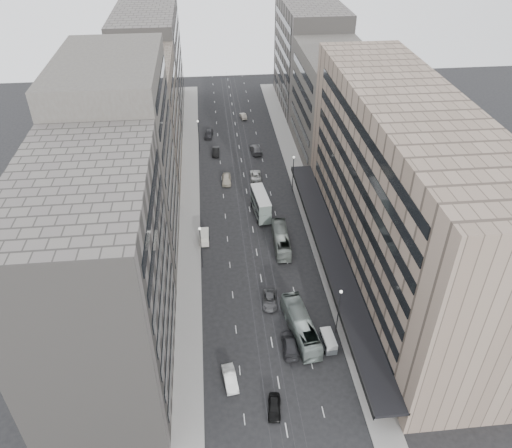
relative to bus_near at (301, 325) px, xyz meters
name	(u,v)px	position (x,y,z in m)	size (l,w,h in m)	color
ground	(267,312)	(-4.39, 4.74, -1.66)	(220.00, 220.00, 0.00)	black
sidewalk_right	(301,184)	(7.61, 42.24, -1.59)	(4.00, 125.00, 0.15)	gray
sidewalk_left	(190,190)	(-16.39, 42.24, -1.59)	(4.00, 125.00, 0.15)	gray
department_store	(400,196)	(17.06, 12.74, 13.28)	(19.20, 60.00, 30.00)	gray
building_right_mid	(333,105)	(17.11, 56.74, 10.34)	(15.00, 28.00, 24.00)	#4B4641
building_right_far	(309,57)	(17.11, 86.74, 12.34)	(15.00, 32.00, 28.00)	#615D57
building_left_a	(100,285)	(-25.89, -3.26, 13.34)	(15.00, 28.00, 30.00)	#615D57
building_left_b	(123,164)	(-25.89, 23.74, 15.34)	(15.00, 26.00, 34.00)	#4B4641
building_left_c	(141,122)	(-25.89, 50.74, 10.84)	(15.00, 28.00, 25.00)	#6E6355
building_left_d	(150,65)	(-25.89, 83.74, 12.34)	(15.00, 38.00, 28.00)	#615D57
lamp_right_near	(339,307)	(5.31, -0.26, 3.54)	(0.44, 0.44, 8.32)	#262628
lamp_right_far	(293,170)	(5.31, 39.74, 3.54)	(0.44, 0.44, 8.32)	#262628
lamp_left_near	(201,243)	(-14.09, 16.74, 3.54)	(0.44, 0.44, 8.32)	#262628
lamp_left_far	(198,133)	(-14.09, 59.74, 3.54)	(0.44, 0.44, 8.32)	#262628
bus_near	(301,325)	(0.00, 0.00, 0.00)	(2.80, 11.95, 3.33)	gray
bus_far	(281,239)	(0.18, 21.11, -0.18)	(2.50, 10.67, 2.97)	gray
double_decker	(261,204)	(-2.37, 31.63, 0.90)	(3.39, 8.90, 4.76)	slate
vw_microbus	(328,341)	(3.50, -2.86, -0.51)	(1.97, 3.94, 2.08)	#53585B
panel_van	(204,237)	(-13.59, 23.59, -0.44)	(1.82, 3.58, 2.23)	beige
sedan_0	(274,407)	(-5.52, -12.36, -0.98)	(1.63, 4.04, 1.38)	black
sedan_1	(230,378)	(-10.81, -7.51, -0.91)	(1.60, 4.60, 1.52)	white
sedan_2	(270,300)	(-3.70, 6.73, -1.00)	(2.22, 4.81, 1.34)	#4D4D4F
sedan_3	(290,344)	(-1.93, -2.56, -0.82)	(2.35, 5.79, 1.68)	#272729
sedan_4	(226,179)	(-8.43, 44.77, -0.83)	(1.98, 4.91, 1.67)	#BEB39D
sedan_5	(216,151)	(-10.24, 58.36, -0.90)	(1.62, 4.64, 1.53)	black
sedan_6	(256,175)	(-1.88, 46.18, -0.96)	(2.35, 5.09, 1.41)	silver
sedan_7	(256,149)	(-0.55, 58.40, -0.84)	(2.30, 5.66, 1.64)	#545356
sedan_8	(209,134)	(-11.69, 68.38, -0.81)	(2.01, 5.01, 1.71)	#272729
sedan_9	(243,116)	(-1.95, 79.13, -0.98)	(1.44, 4.13, 1.36)	#B8AC99
pedestrian	(359,361)	(6.88, -6.83, -0.53)	(0.72, 0.47, 1.97)	black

